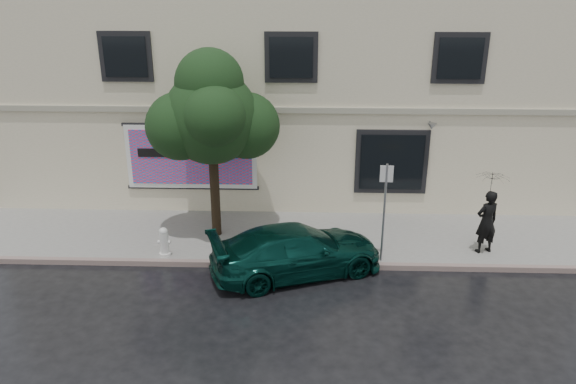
{
  "coord_description": "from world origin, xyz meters",
  "views": [
    {
      "loc": [
        0.5,
        -12.11,
        7.5
      ],
      "look_at": [
        -0.0,
        2.2,
        1.95
      ],
      "focal_mm": 35.0,
      "sensor_mm": 36.0,
      "label": 1
    }
  ],
  "objects_px": {
    "car": "(297,251)",
    "pedestrian": "(487,222)",
    "fire_hydrant": "(164,242)",
    "street_tree": "(211,118)"
  },
  "relations": [
    {
      "from": "car",
      "to": "street_tree",
      "type": "height_order",
      "value": "street_tree"
    },
    {
      "from": "fire_hydrant",
      "to": "street_tree",
      "type": "bearing_deg",
      "value": 42.9
    },
    {
      "from": "pedestrian",
      "to": "fire_hydrant",
      "type": "height_order",
      "value": "pedestrian"
    },
    {
      "from": "street_tree",
      "to": "fire_hydrant",
      "type": "height_order",
      "value": "street_tree"
    },
    {
      "from": "car",
      "to": "pedestrian",
      "type": "xyz_separation_m",
      "value": [
        5.28,
        1.14,
        0.41
      ]
    },
    {
      "from": "car",
      "to": "street_tree",
      "type": "bearing_deg",
      "value": 29.65
    },
    {
      "from": "pedestrian",
      "to": "fire_hydrant",
      "type": "distance_m",
      "value": 9.01
    },
    {
      "from": "car",
      "to": "street_tree",
      "type": "relative_size",
      "value": 0.92
    },
    {
      "from": "car",
      "to": "pedestrian",
      "type": "relative_size",
      "value": 2.48
    },
    {
      "from": "pedestrian",
      "to": "street_tree",
      "type": "relative_size",
      "value": 0.37
    }
  ]
}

